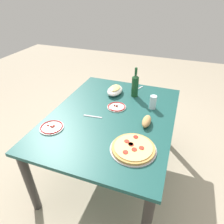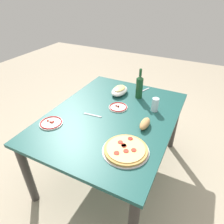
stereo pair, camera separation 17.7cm
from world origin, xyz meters
The scene contains 11 objects.
ground_plane centered at (0.00, 0.00, 0.00)m, with size 8.00×8.00×0.00m, color tan.
dining_table centered at (0.00, 0.00, 0.61)m, with size 1.41×1.08×0.70m.
pepperoni_pizza centered at (-0.37, -0.29, 0.72)m, with size 0.33×0.33×0.03m.
baked_pasta_dish centered at (0.39, 0.11, 0.74)m, with size 0.24×0.15×0.08m.
wine_bottle centered at (0.41, -0.10, 0.83)m, with size 0.07×0.07×0.31m.
water_glass centered at (0.24, -0.32, 0.77)m, with size 0.06×0.06×0.13m, color silver.
side_plate_near centered at (-0.35, 0.40, 0.71)m, with size 0.19×0.19×0.02m.
side_plate_far centered at (0.13, 0.00, 0.71)m, with size 0.18×0.18×0.02m.
bread_loaf centered at (-0.04, -0.32, 0.73)m, with size 0.17×0.07×0.06m, color tan.
fork_left centered at (0.58, -0.10, 0.70)m, with size 0.17×0.02×0.01m, color #B7B7BC.
fork_right centered at (-0.09, 0.15, 0.70)m, with size 0.17×0.02×0.01m, color #B7B7BC.
Camera 1 is at (-1.39, -0.50, 1.70)m, focal length 32.01 mm.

